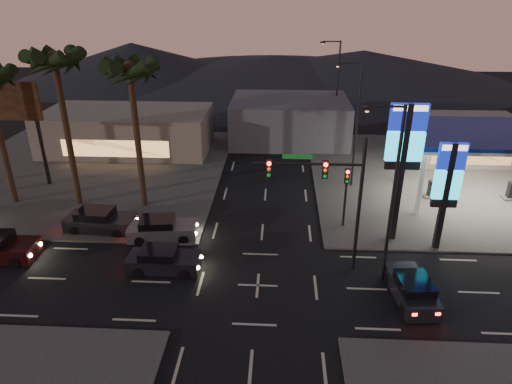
# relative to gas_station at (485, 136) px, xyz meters

# --- Properties ---
(ground) EXTENTS (140.00, 140.00, 0.00)m
(ground) POSITION_rel_gas_station_xyz_m (-16.00, -12.00, -5.08)
(ground) COLOR black
(ground) RESTS_ON ground
(corner_lot_ne) EXTENTS (24.00, 24.00, 0.12)m
(corner_lot_ne) POSITION_rel_gas_station_xyz_m (0.00, 4.00, -5.02)
(corner_lot_ne) COLOR #47443F
(corner_lot_ne) RESTS_ON ground
(corner_lot_nw) EXTENTS (24.00, 24.00, 0.12)m
(corner_lot_nw) POSITION_rel_gas_station_xyz_m (-32.00, 4.00, -5.02)
(corner_lot_nw) COLOR #47443F
(corner_lot_nw) RESTS_ON ground
(gas_station) EXTENTS (12.20, 8.20, 5.47)m
(gas_station) POSITION_rel_gas_station_xyz_m (0.00, 0.00, 0.00)
(gas_station) COLOR silver
(gas_station) RESTS_ON ground
(convenience_store) EXTENTS (10.00, 6.00, 4.00)m
(convenience_store) POSITION_rel_gas_station_xyz_m (2.00, 9.00, -3.08)
(convenience_store) COLOR #726B5B
(convenience_store) RESTS_ON ground
(pylon_sign_tall) EXTENTS (2.20, 0.35, 9.00)m
(pylon_sign_tall) POSITION_rel_gas_station_xyz_m (-7.50, -6.50, 1.31)
(pylon_sign_tall) COLOR black
(pylon_sign_tall) RESTS_ON ground
(pylon_sign_short) EXTENTS (1.60, 0.35, 7.00)m
(pylon_sign_short) POSITION_rel_gas_station_xyz_m (-5.00, -7.50, -0.42)
(pylon_sign_short) COLOR black
(pylon_sign_short) RESTS_ON ground
(traffic_signal_mast) EXTENTS (6.10, 0.39, 8.00)m
(traffic_signal_mast) POSITION_rel_gas_station_xyz_m (-12.24, -10.01, 0.15)
(traffic_signal_mast) COLOR black
(traffic_signal_mast) RESTS_ON ground
(pedestal_signal) EXTENTS (0.32, 0.39, 4.30)m
(pedestal_signal) POSITION_rel_gas_station_xyz_m (-10.50, -5.02, -2.16)
(pedestal_signal) COLOR black
(pedestal_signal) RESTS_ON ground
(streetlight_near) EXTENTS (2.14, 0.25, 10.00)m
(streetlight_near) POSITION_rel_gas_station_xyz_m (-9.21, -11.00, 0.64)
(streetlight_near) COLOR black
(streetlight_near) RESTS_ON ground
(streetlight_mid) EXTENTS (2.14, 0.25, 10.00)m
(streetlight_mid) POSITION_rel_gas_station_xyz_m (-9.21, 2.00, 0.64)
(streetlight_mid) COLOR black
(streetlight_mid) RESTS_ON ground
(streetlight_far) EXTENTS (2.14, 0.25, 10.00)m
(streetlight_far) POSITION_rel_gas_station_xyz_m (-9.21, 16.00, 0.64)
(streetlight_far) COLOR black
(streetlight_far) RESTS_ON ground
(palm_a) EXTENTS (4.41, 4.41, 10.86)m
(palm_a) POSITION_rel_gas_station_xyz_m (-25.00, -2.50, 4.35)
(palm_a) COLOR black
(palm_a) RESTS_ON ground
(palm_b) EXTENTS (4.41, 4.41, 11.46)m
(palm_b) POSITION_rel_gas_station_xyz_m (-30.00, -2.50, 4.89)
(palm_b) COLOR black
(palm_b) RESTS_ON ground
(billboard) EXTENTS (6.00, 0.30, 8.50)m
(billboard) POSITION_rel_gas_station_xyz_m (-36.50, 1.00, 1.25)
(billboard) COLOR black
(billboard) RESTS_ON ground
(building_far_west) EXTENTS (16.00, 8.00, 4.00)m
(building_far_west) POSITION_rel_gas_station_xyz_m (-30.00, 10.00, -3.08)
(building_far_west) COLOR #726B5B
(building_far_west) RESTS_ON ground
(building_far_mid) EXTENTS (12.00, 9.00, 4.40)m
(building_far_mid) POSITION_rel_gas_station_xyz_m (-14.00, 14.00, -2.88)
(building_far_mid) COLOR #4C4C51
(building_far_mid) RESTS_ON ground
(hill_left) EXTENTS (40.00, 40.00, 6.00)m
(hill_left) POSITION_rel_gas_station_xyz_m (-41.00, 48.00, -2.08)
(hill_left) COLOR black
(hill_left) RESTS_ON ground
(hill_right) EXTENTS (50.00, 50.00, 5.00)m
(hill_right) POSITION_rel_gas_station_xyz_m (-1.00, 48.00, -2.58)
(hill_right) COLOR black
(hill_right) RESTS_ON ground
(hill_center) EXTENTS (60.00, 60.00, 4.00)m
(hill_center) POSITION_rel_gas_station_xyz_m (-16.00, 48.00, -3.08)
(hill_center) COLOR black
(hill_center) RESTS_ON ground
(car_lane_a_front) EXTENTS (4.29, 1.84, 1.39)m
(car_lane_a_front) POSITION_rel_gas_station_xyz_m (-21.56, -10.75, -4.44)
(car_lane_a_front) COLOR black
(car_lane_a_front) RESTS_ON ground
(car_lane_b_front) EXTENTS (4.63, 2.33, 1.46)m
(car_lane_b_front) POSITION_rel_gas_station_xyz_m (-22.54, -7.17, -4.40)
(car_lane_b_front) COLOR #57585A
(car_lane_b_front) RESTS_ON ground
(car_lane_b_mid) EXTENTS (4.80, 2.25, 1.53)m
(car_lane_b_mid) POSITION_rel_gas_station_xyz_m (-26.94, -6.33, -4.37)
(car_lane_b_mid) COLOR black
(car_lane_b_mid) RESTS_ON ground
(suv_station) EXTENTS (2.13, 4.35, 1.40)m
(suv_station) POSITION_rel_gas_station_xyz_m (-7.86, -12.76, -4.43)
(suv_station) COLOR black
(suv_station) RESTS_ON ground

